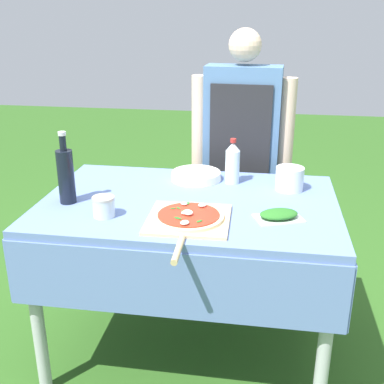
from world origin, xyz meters
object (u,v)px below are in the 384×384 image
object	(u,v)px
person_cook	(241,144)
water_bottle	(233,163)
pizza_on_peel	(188,219)
sauce_jar	(104,208)
mixing_tub	(290,179)
herb_container	(279,215)
oil_bottle	(66,175)
prep_table	(189,222)
plate_stack	(196,176)

from	to	relation	value
person_cook	water_bottle	bearing A→B (deg)	90.24
person_cook	pizza_on_peel	size ratio (longest dim) A/B	2.87
sauce_jar	mixing_tub	bearing A→B (deg)	29.81
mixing_tub	sauce_jar	xyz separation A→B (m)	(-0.76, -0.43, -0.02)
herb_container	oil_bottle	bearing A→B (deg)	177.45
oil_bottle	prep_table	bearing A→B (deg)	11.47
oil_bottle	plate_stack	distance (m)	0.65
prep_table	mixing_tub	xyz separation A→B (m)	(0.44, 0.21, 0.16)
herb_container	sauce_jar	world-z (taller)	sauce_jar
pizza_on_peel	mixing_tub	distance (m)	0.60
water_bottle	sauce_jar	distance (m)	0.69
prep_table	pizza_on_peel	size ratio (longest dim) A/B	2.51
pizza_on_peel	oil_bottle	bearing A→B (deg)	166.00
pizza_on_peel	plate_stack	xyz separation A→B (m)	(-0.04, 0.51, 0.01)
person_cook	herb_container	distance (m)	0.83
prep_table	pizza_on_peel	xyz separation A→B (m)	(0.03, -0.23, 0.12)
prep_table	person_cook	bearing A→B (deg)	73.91
prep_table	person_cook	size ratio (longest dim) A/B	0.87
plate_stack	pizza_on_peel	bearing A→B (deg)	-85.07
person_cook	oil_bottle	world-z (taller)	person_cook
herb_container	mixing_tub	xyz separation A→B (m)	(0.05, 0.35, 0.04)
plate_stack	sauce_jar	world-z (taller)	sauce_jar
prep_table	herb_container	bearing A→B (deg)	-20.49
person_cook	oil_bottle	bearing A→B (deg)	50.00
person_cook	water_bottle	xyz separation A→B (m)	(-0.02, -0.40, 0.02)
pizza_on_peel	herb_container	xyz separation A→B (m)	(0.36, 0.08, 0.00)
water_bottle	person_cook	bearing A→B (deg)	87.28
water_bottle	sauce_jar	bearing A→B (deg)	-134.80
herb_container	person_cook	bearing A→B (deg)	104.11
water_bottle	herb_container	distance (m)	0.47
prep_table	person_cook	world-z (taller)	person_cook
pizza_on_peel	water_bottle	world-z (taller)	water_bottle
prep_table	plate_stack	distance (m)	0.31
mixing_tub	herb_container	bearing A→B (deg)	-98.27
prep_table	plate_stack	world-z (taller)	plate_stack
person_cook	herb_container	size ratio (longest dim) A/B	6.94
oil_bottle	sauce_jar	bearing A→B (deg)	-30.74
pizza_on_peel	sauce_jar	xyz separation A→B (m)	(-0.35, 0.00, 0.02)
water_bottle	herb_container	bearing A→B (deg)	-61.58
water_bottle	mixing_tub	bearing A→B (deg)	-11.45
herb_container	prep_table	bearing A→B (deg)	159.51
prep_table	water_bottle	bearing A→B (deg)	56.86
oil_bottle	herb_container	size ratio (longest dim) A/B	1.46
water_bottle	oil_bottle	bearing A→B (deg)	-152.03
pizza_on_peel	herb_container	bearing A→B (deg)	11.52
prep_table	mixing_tub	world-z (taller)	mixing_tub
mixing_tub	plate_stack	distance (m)	0.46
oil_bottle	plate_stack	world-z (taller)	oil_bottle
person_cook	water_bottle	world-z (taller)	person_cook
sauce_jar	oil_bottle	bearing A→B (deg)	149.26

